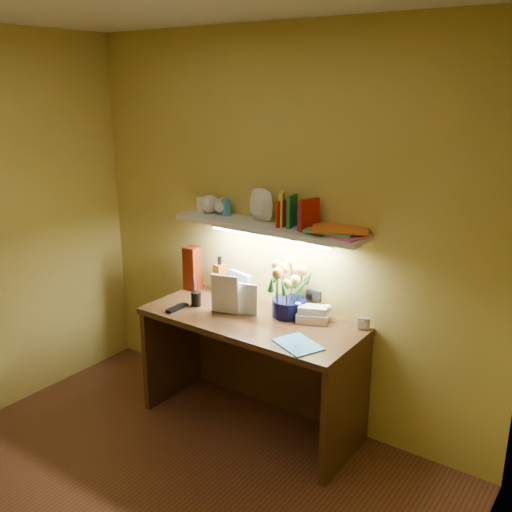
{
  "coord_description": "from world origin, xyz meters",
  "views": [
    {
      "loc": [
        1.93,
        -1.46,
        2.14
      ],
      "look_at": [
        -0.07,
        1.35,
        1.1
      ],
      "focal_mm": 40.0,
      "sensor_mm": 36.0,
      "label": 1
    }
  ],
  "objects_px": {
    "desk": "(251,372)",
    "flower_bouquet": "(289,287)",
    "telephone": "(313,312)",
    "whisky_bottle": "(220,275)",
    "desk_clock": "(364,323)"
  },
  "relations": [
    {
      "from": "desk",
      "to": "whisky_bottle",
      "type": "xyz_separation_m",
      "value": [
        -0.44,
        0.24,
        0.51
      ]
    },
    {
      "from": "desk",
      "to": "flower_bouquet",
      "type": "xyz_separation_m",
      "value": [
        0.17,
        0.17,
        0.56
      ]
    },
    {
      "from": "desk",
      "to": "telephone",
      "type": "distance_m",
      "value": 0.58
    },
    {
      "from": "flower_bouquet",
      "to": "desk_clock",
      "type": "distance_m",
      "value": 0.51
    },
    {
      "from": "flower_bouquet",
      "to": "whisky_bottle",
      "type": "height_order",
      "value": "flower_bouquet"
    },
    {
      "from": "desk",
      "to": "desk_clock",
      "type": "relative_size",
      "value": 19.89
    },
    {
      "from": "desk",
      "to": "telephone",
      "type": "xyz_separation_m",
      "value": [
        0.34,
        0.18,
        0.43
      ]
    },
    {
      "from": "desk",
      "to": "telephone",
      "type": "bearing_deg",
      "value": 28.31
    },
    {
      "from": "desk",
      "to": "telephone",
      "type": "height_order",
      "value": "telephone"
    },
    {
      "from": "flower_bouquet",
      "to": "whisky_bottle",
      "type": "relative_size",
      "value": 1.45
    },
    {
      "from": "whisky_bottle",
      "to": "flower_bouquet",
      "type": "bearing_deg",
      "value": -6.72
    },
    {
      "from": "desk",
      "to": "flower_bouquet",
      "type": "height_order",
      "value": "flower_bouquet"
    },
    {
      "from": "desk_clock",
      "to": "desk",
      "type": "bearing_deg",
      "value": -179.4
    },
    {
      "from": "telephone",
      "to": "desk_clock",
      "type": "relative_size",
      "value": 2.72
    },
    {
      "from": "telephone",
      "to": "whisky_bottle",
      "type": "bearing_deg",
      "value": 151.44
    }
  ]
}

